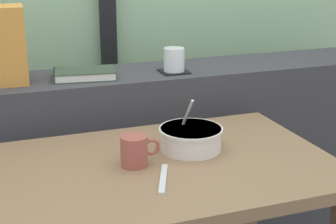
% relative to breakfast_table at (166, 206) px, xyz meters
% --- Properties ---
extents(dark_console_ledge, '(2.80, 0.31, 0.86)m').
position_rel_breakfast_table_xyz_m(dark_console_ledge, '(0.01, 0.55, -0.16)').
color(dark_console_ledge, '#38383D').
rests_on(dark_console_ledge, ground).
extents(breakfast_table, '(0.93, 0.63, 0.73)m').
position_rel_breakfast_table_xyz_m(breakfast_table, '(0.00, 0.00, 0.00)').
color(breakfast_table, brown).
rests_on(breakfast_table, ground).
extents(coaster_square, '(0.10, 0.10, 0.00)m').
position_rel_breakfast_table_xyz_m(coaster_square, '(0.21, 0.49, 0.27)').
color(coaster_square, black).
rests_on(coaster_square, dark_console_ledge).
extents(juice_glass, '(0.08, 0.08, 0.09)m').
position_rel_breakfast_table_xyz_m(juice_glass, '(0.21, 0.49, 0.31)').
color(juice_glass, white).
rests_on(juice_glass, coaster_square).
extents(closed_book, '(0.23, 0.17, 0.03)m').
position_rel_breakfast_table_xyz_m(closed_book, '(-0.12, 0.52, 0.28)').
color(closed_book, '#334233').
rests_on(closed_book, dark_console_ledge).
extents(soup_bowl, '(0.19, 0.19, 0.16)m').
position_rel_breakfast_table_xyz_m(soup_bowl, '(0.10, 0.06, 0.17)').
color(soup_bowl, silver).
rests_on(soup_bowl, breakfast_table).
extents(fork_utensil, '(0.08, 0.16, 0.01)m').
position_rel_breakfast_table_xyz_m(fork_utensil, '(-0.05, -0.10, 0.14)').
color(fork_utensil, silver).
rests_on(fork_utensil, breakfast_table).
extents(ceramic_mug, '(0.11, 0.08, 0.08)m').
position_rel_breakfast_table_xyz_m(ceramic_mug, '(-0.09, 0.01, 0.18)').
color(ceramic_mug, '#9E4C42').
rests_on(ceramic_mug, breakfast_table).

